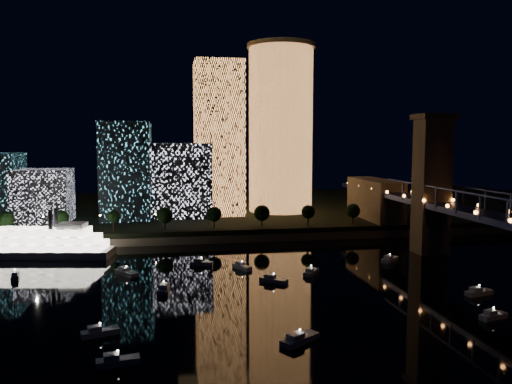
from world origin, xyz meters
The scene contains 10 objects.
ground centered at (0.00, 0.00, 0.00)m, with size 520.00×520.00×0.00m, color black.
far_bank centered at (0.00, 160.00, 2.50)m, with size 420.00×160.00×5.00m, color black.
seawall centered at (0.00, 82.00, 1.50)m, with size 420.00×6.00×3.00m, color #6B5E4C.
tower_cylindrical centered at (27.77, 132.52, 46.79)m, with size 34.00×34.00×83.33m.
tower_rectangular centered at (-4.14, 126.72, 41.61)m, with size 23.01×23.01×73.22m, color #FB9D50.
midrise_blocks centered at (-56.67, 120.52, 22.72)m, with size 106.03×30.31×44.08m.
riverboat centered at (-77.30, 68.17, 4.45)m, with size 58.73×21.28×17.36m.
motorboats centered at (-7.23, 14.89, 0.81)m, with size 131.27×74.52×2.78m.
esplanade_trees centered at (-25.56, 88.00, 10.47)m, with size 165.70×6.72×8.86m.
street_lamps centered at (-34.00, 94.00, 9.02)m, with size 132.70×0.70×5.65m.
Camera 1 is at (-27.34, -114.93, 40.22)m, focal length 35.00 mm.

